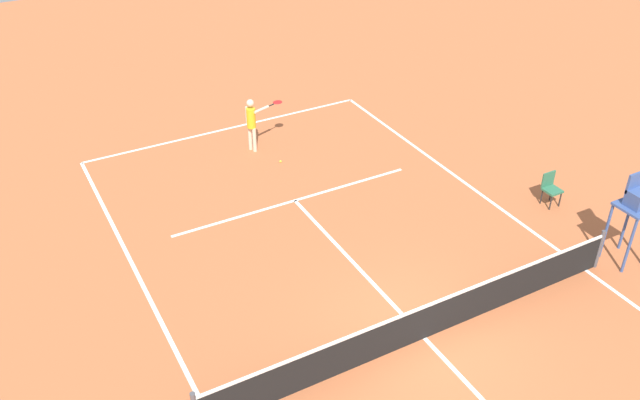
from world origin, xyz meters
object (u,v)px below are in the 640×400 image
Objects in this scene: tennis_ball at (281,161)px; courtside_chair_mid at (551,187)px; umpire_chair at (636,205)px; player_serving at (253,120)px.

tennis_ball is 0.07× the size of courtside_chair_mid.
umpire_chair reaches higher than courtside_chair_mid.
umpire_chair is at bearing 84.69° from courtside_chair_mid.
tennis_ball is at bearing -57.73° from umpire_chair.
courtside_chair_mid is at bearing 134.43° from tennis_ball.
player_serving is at bearing -59.23° from umpire_chair.
tennis_ball is at bearing -1.06° from player_serving.
umpire_chair is (-5.31, 8.41, 1.57)m from tennis_ball.
player_serving is 1.57m from tennis_ball.
player_serving reaches higher than courtside_chair_mid.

